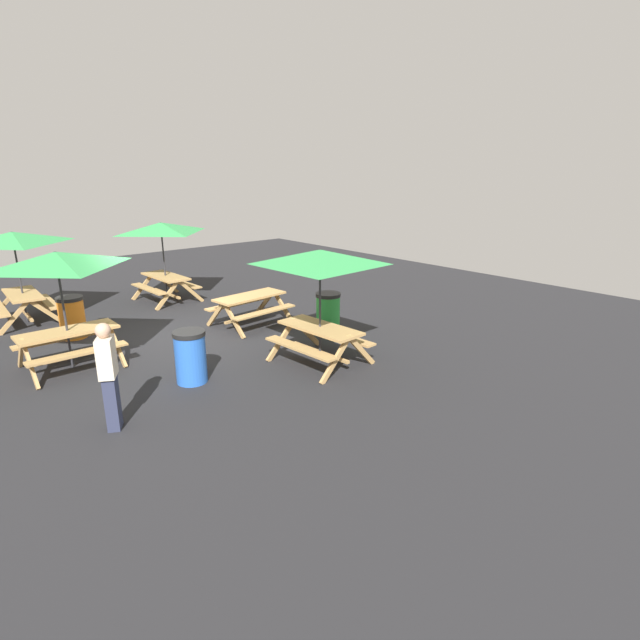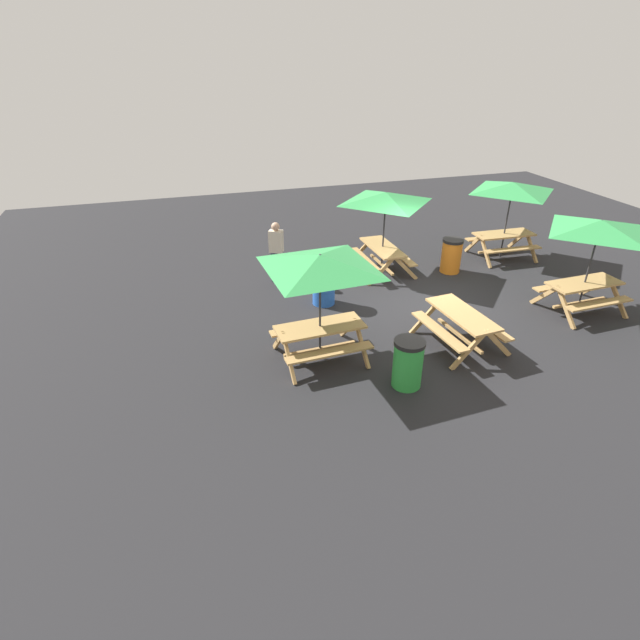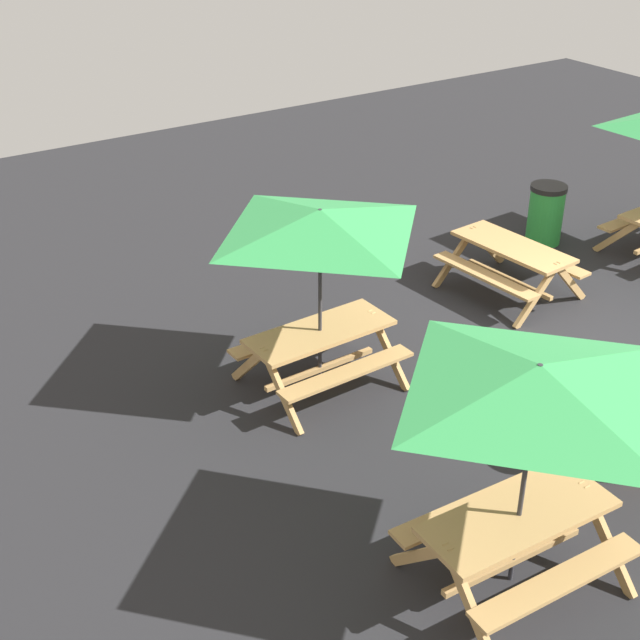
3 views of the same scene
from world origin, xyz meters
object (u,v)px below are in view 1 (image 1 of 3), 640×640
at_px(picnic_table_1, 161,233).
at_px(picnic_table_4, 14,245).
at_px(picnic_table_0, 250,303).
at_px(trash_bin_green, 328,313).
at_px(picnic_table_3, 57,268).
at_px(trash_bin_orange, 72,317).
at_px(picnic_table_2, 320,266).
at_px(trash_bin_blue, 191,357).
at_px(person_standing, 109,374).

relative_size(picnic_table_1, picnic_table_4, 1.00).
height_order(picnic_table_1, picnic_table_4, same).
distance_m(picnic_table_0, trash_bin_green, 2.04).
distance_m(picnic_table_1, picnic_table_3, 5.19).
xyz_separation_m(trash_bin_green, trash_bin_orange, (-3.62, -4.68, 0.00)).
bearing_deg(trash_bin_green, picnic_table_2, -46.70).
bearing_deg(picnic_table_2, picnic_table_4, -154.63).
bearing_deg(trash_bin_blue, picnic_table_3, -146.37).
distance_m(picnic_table_0, picnic_table_4, 5.94).
relative_size(picnic_table_2, picnic_table_4, 1.21).
xyz_separation_m(picnic_table_2, trash_bin_blue, (-0.83, -2.41, -1.49)).
distance_m(picnic_table_3, trash_bin_blue, 3.04).
bearing_deg(picnic_table_2, trash_bin_orange, -149.61).
relative_size(picnic_table_0, trash_bin_orange, 1.95).
distance_m(picnic_table_3, trash_bin_orange, 2.48).
xyz_separation_m(picnic_table_2, picnic_table_4, (-7.00, -3.85, 0.00)).
bearing_deg(picnic_table_1, trash_bin_blue, -22.68).
distance_m(picnic_table_2, trash_bin_blue, 2.95).
bearing_deg(person_standing, trash_bin_orange, -160.03).
bearing_deg(person_standing, trash_bin_green, 132.46).
bearing_deg(picnic_table_0, picnic_table_4, 131.79).
bearing_deg(trash_bin_green, trash_bin_blue, -82.84).
bearing_deg(picnic_table_2, picnic_table_0, 170.08).
distance_m(picnic_table_2, picnic_table_3, 4.92).
relative_size(picnic_table_3, person_standing, 1.40).
relative_size(picnic_table_3, trash_bin_green, 2.38).
height_order(picnic_table_3, person_standing, picnic_table_3).
bearing_deg(picnic_table_4, person_standing, 0.18).
height_order(picnic_table_0, picnic_table_2, picnic_table_2).
height_order(picnic_table_2, picnic_table_4, same).
bearing_deg(picnic_table_3, picnic_table_0, -0.14).
height_order(picnic_table_3, trash_bin_green, picnic_table_3).
height_order(picnic_table_2, person_standing, picnic_table_2).
height_order(picnic_table_3, trash_bin_orange, picnic_table_3).
height_order(picnic_table_3, trash_bin_blue, picnic_table_3).
bearing_deg(picnic_table_3, trash_bin_green, -18.65).
bearing_deg(trash_bin_blue, picnic_table_4, -166.83).
distance_m(picnic_table_4, trash_bin_orange, 2.62).
distance_m(picnic_table_0, picnic_table_1, 3.95).
relative_size(picnic_table_3, picnic_table_4, 1.00).
bearing_deg(picnic_table_4, trash_bin_green, 44.78).
relative_size(picnic_table_0, trash_bin_green, 1.95).
bearing_deg(trash_bin_orange, picnic_table_4, -165.10).
xyz_separation_m(trash_bin_blue, trash_bin_orange, (-4.09, -0.89, 0.00)).
relative_size(picnic_table_1, picnic_table_3, 1.00).
height_order(picnic_table_4, trash_bin_green, picnic_table_4).
bearing_deg(trash_bin_blue, picnic_table_0, 128.96).
height_order(trash_bin_orange, person_standing, person_standing).
bearing_deg(trash_bin_green, picnic_table_0, -149.37).
xyz_separation_m(picnic_table_1, trash_bin_blue, (5.87, -2.21, -1.49)).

